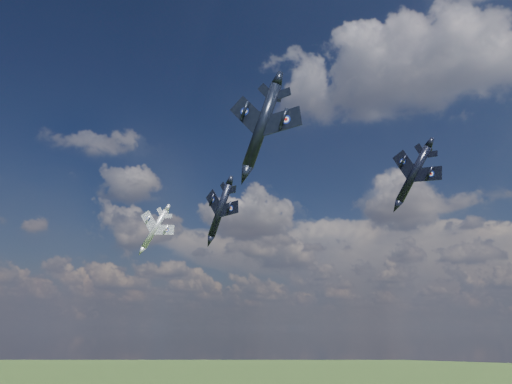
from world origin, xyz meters
The scene contains 4 objects.
jet_lead_navy centered at (-3.42, 6.69, 80.52)m, with size 9.25×12.90×2.67m, color black, non-canonical shape.
jet_right_navy centered at (15.42, -12.80, 84.93)m, with size 10.60×14.78×3.06m, color black, non-canonical shape.
jet_high_navy centered at (25.51, 24.13, 87.25)m, with size 10.51×14.65×3.03m, color black, non-canonical shape.
jet_left_silver centered at (-30.00, 20.88, 82.29)m, with size 9.32×12.99×2.69m, color #A7A8B2, non-canonical shape.
Camera 1 is at (42.42, -62.14, 61.15)m, focal length 35.00 mm.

